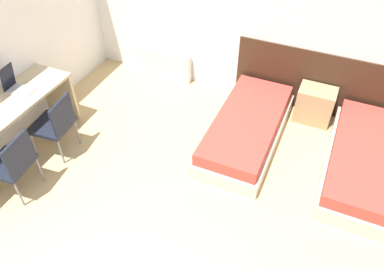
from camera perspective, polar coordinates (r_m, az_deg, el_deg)
wall_back at (r=5.34m, az=8.15°, el=18.47°), size 5.86×0.05×2.70m
headboard_panel at (r=5.57m, az=19.02°, el=7.18°), size 2.44×0.03×0.95m
bed_near_window at (r=5.03m, az=8.28°, el=0.81°), size 0.85×1.91×0.38m
bed_near_door at (r=5.00m, az=24.65°, el=-3.81°), size 0.85×1.91×0.38m
nightstand at (r=5.52m, az=18.18°, el=4.25°), size 0.50×0.35×0.52m
radiator at (r=6.16m, az=-4.06°, el=10.46°), size 0.87×0.12×0.46m
desk at (r=4.96m, az=-27.19°, el=1.49°), size 0.60×2.02×0.78m
chair_near_laptop at (r=4.91m, az=-20.14°, el=1.60°), size 0.49×0.49×0.84m
chair_near_notebook at (r=4.58m, az=-25.67°, el=-3.87°), size 0.49×0.49×0.84m
laptop at (r=5.07m, az=-25.21°, el=6.66°), size 0.34×0.24×0.33m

